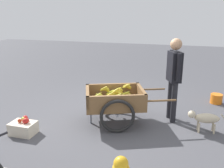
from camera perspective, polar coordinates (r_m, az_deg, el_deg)
The scene contains 6 objects.
ground_plane at distance 5.15m, azimuth -0.39°, elevation -7.72°, with size 24.00×24.00×0.00m, color #47474C.
fruit_cart at distance 4.77m, azimuth 0.66°, elevation -4.05°, with size 1.81×1.33×0.72m.
vendor_person at distance 4.86m, azimuth 14.24°, elevation 2.58°, with size 0.31×0.54×1.64m.
dog at distance 4.76m, azimuth 20.77°, elevation -7.44°, with size 0.67×0.24×0.40m.
plastic_bucket at distance 6.37m, azimuth 23.10°, elevation -3.17°, with size 0.27×0.27×0.23m, color orange.
apple_crate at distance 4.72m, azimuth -19.94°, elevation -9.45°, with size 0.44×0.32×0.32m.
Camera 1 is at (-1.35, 4.49, 2.12)m, focal length 39.28 mm.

